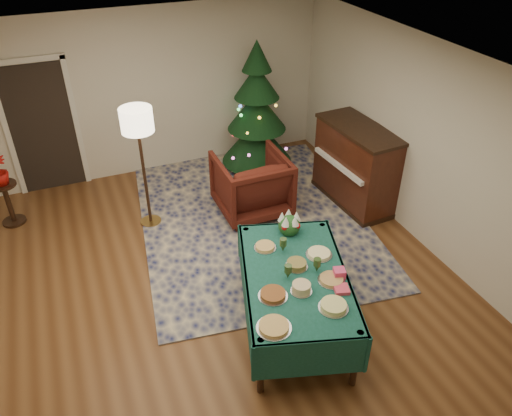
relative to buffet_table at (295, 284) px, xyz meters
name	(u,v)px	position (x,y,z in m)	size (l,w,h in m)	color
room_shell	(211,205)	(-0.68, 0.73, 0.75)	(7.00, 7.00, 7.00)	#593319
doorway	(42,125)	(-2.28, 4.21, 0.50)	(1.08, 0.04, 2.16)	black
rug	(252,218)	(0.35, 2.13, -0.59)	(3.20, 4.20, 0.02)	#141A4D
buffet_table	(295,284)	(0.00, 0.00, 0.00)	(1.62, 2.15, 0.74)	black
platter_0	(274,327)	(-0.53, -0.61, 0.17)	(0.34, 0.34, 0.05)	silver
platter_1	(333,306)	(0.12, -0.59, 0.18)	(0.30, 0.30, 0.06)	silver
platter_2	(273,295)	(-0.36, -0.22, 0.17)	(0.30, 0.30, 0.05)	silver
platter_3	(301,288)	(-0.07, -0.26, 0.20)	(0.22, 0.22, 0.10)	silver
platter_4	(331,280)	(0.30, -0.24, 0.17)	(0.29, 0.29, 0.04)	silver
platter_5	(297,265)	(0.06, 0.10, 0.18)	(0.25, 0.25, 0.07)	silver
platter_6	(319,254)	(0.38, 0.19, 0.17)	(0.30, 0.30, 0.04)	silver
platter_7	(265,247)	(-0.13, 0.53, 0.17)	(0.26, 0.26, 0.04)	silver
goblet_0	(283,245)	(0.04, 0.41, 0.24)	(0.08, 0.08, 0.17)	#2D471E
goblet_1	(317,265)	(0.22, -0.05, 0.24)	(0.08, 0.08, 0.17)	#2D471E
goblet_2	(288,271)	(-0.11, -0.02, 0.24)	(0.08, 0.08, 0.17)	#2D471E
napkin_stack	(342,289)	(0.32, -0.41, 0.17)	(0.15, 0.15, 0.04)	#E03E5A
gift_box	(339,273)	(0.40, -0.21, 0.20)	(0.12, 0.12, 0.10)	#E33F74
centerpiece	(289,224)	(0.25, 0.70, 0.28)	(0.27, 0.27, 0.31)	#1E4C1E
armchair	(252,182)	(0.42, 2.32, -0.08)	(1.00, 0.93, 1.03)	#48160F
floor_lamp	(138,128)	(-1.07, 2.61, 0.93)	(0.44, 0.44, 1.79)	#A57F3F
side_table	(9,204)	(-2.94, 3.38, -0.28)	(0.37, 0.37, 0.66)	black
potted_plant	(0,177)	(-2.94, 3.38, 0.18)	(0.25, 0.44, 0.25)	#A8110C
christmas_tree	(257,113)	(1.04, 3.63, 0.39)	(1.49, 1.49, 2.19)	black
piano	(356,166)	(2.00, 2.00, 0.02)	(0.77, 1.49, 1.25)	black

